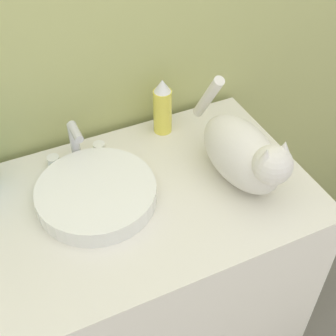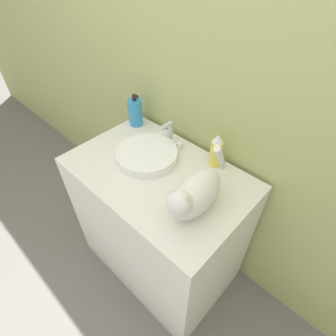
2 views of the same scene
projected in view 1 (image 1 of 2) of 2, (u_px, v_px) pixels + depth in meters
vanity_cabinet at (146, 287)px, 1.43m from camera, size 0.85×0.56×0.80m
sink_basin at (96, 194)px, 1.13m from camera, size 0.29×0.29×0.05m
faucet at (76, 146)px, 1.21m from camera, size 0.16×0.08×0.13m
cat at (244, 153)px, 1.13m from camera, size 0.15×0.37×0.23m
spray_bottle at (163, 107)px, 1.29m from camera, size 0.05×0.05×0.17m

